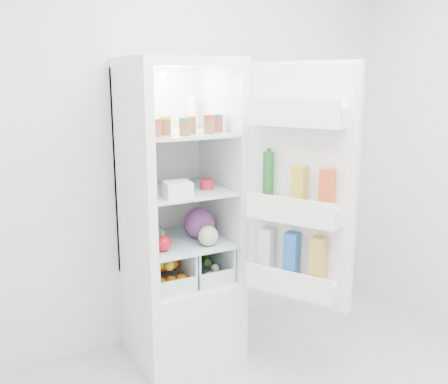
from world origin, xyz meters
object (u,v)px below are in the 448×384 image
refrigerator (178,250)px  red_cabbage (199,223)px  fridge_door (299,193)px  mushroom_bowl (149,234)px

refrigerator → red_cabbage: 0.22m
refrigerator → fridge_door: (0.45, -0.60, 0.43)m
mushroom_bowl → fridge_door: bearing=-46.5°
fridge_door → red_cabbage: bearing=3.9°
fridge_door → mushroom_bowl: bearing=14.7°
refrigerator → mushroom_bowl: refrigerator is taller
red_cabbage → fridge_door: fridge_door is taller
fridge_door → refrigerator: bearing=7.8°
refrigerator → mushroom_bowl: 0.21m
mushroom_bowl → red_cabbage: bearing=-23.7°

